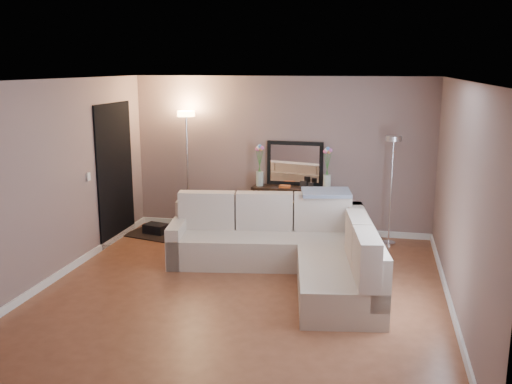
% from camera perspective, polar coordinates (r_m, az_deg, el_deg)
% --- Properties ---
extents(floor, '(5.00, 5.50, 0.01)m').
position_cam_1_polar(floor, '(7.25, -1.36, -9.92)').
color(floor, brown).
rests_on(floor, ground).
extents(ceiling, '(5.00, 5.50, 0.01)m').
position_cam_1_polar(ceiling, '(6.70, -1.48, 11.18)').
color(ceiling, white).
rests_on(ceiling, ground).
extents(wall_back, '(5.00, 0.02, 2.60)m').
position_cam_1_polar(wall_back, '(9.52, 2.50, 3.68)').
color(wall_back, gray).
rests_on(wall_back, ground).
extents(wall_front, '(5.00, 0.02, 2.60)m').
position_cam_1_polar(wall_front, '(4.33, -10.12, -7.43)').
color(wall_front, gray).
rests_on(wall_front, ground).
extents(wall_left, '(0.02, 5.50, 2.60)m').
position_cam_1_polar(wall_left, '(7.83, -19.58, 1.03)').
color(wall_left, gray).
rests_on(wall_left, ground).
extents(wall_right, '(0.02, 5.50, 2.60)m').
position_cam_1_polar(wall_right, '(6.74, 19.82, -0.76)').
color(wall_right, gray).
rests_on(wall_right, ground).
extents(baseboard_back, '(5.00, 0.03, 0.10)m').
position_cam_1_polar(baseboard_back, '(9.76, 2.41, -3.61)').
color(baseboard_back, white).
rests_on(baseboard_back, ground).
extents(baseboard_left, '(0.03, 5.50, 0.10)m').
position_cam_1_polar(baseboard_left, '(8.14, -18.78, -7.63)').
color(baseboard_left, white).
rests_on(baseboard_left, ground).
extents(baseboard_right, '(0.03, 5.50, 0.10)m').
position_cam_1_polar(baseboard_right, '(7.11, 18.86, -10.61)').
color(baseboard_right, white).
rests_on(baseboard_right, ground).
extents(doorway, '(0.02, 1.20, 2.20)m').
position_cam_1_polar(doorway, '(9.31, -13.89, 1.87)').
color(doorway, black).
rests_on(doorway, ground).
extents(switch_plate, '(0.02, 0.08, 0.12)m').
position_cam_1_polar(switch_plate, '(8.55, -16.40, 1.49)').
color(switch_plate, white).
rests_on(switch_plate, ground).
extents(sectional_sofa, '(3.13, 2.75, 0.97)m').
position_cam_1_polar(sectional_sofa, '(7.76, 3.68, -5.54)').
color(sectional_sofa, beige).
rests_on(sectional_sofa, floor).
extents(throw_blanket, '(0.76, 0.54, 0.09)m').
position_cam_1_polar(throw_blanket, '(8.28, 7.01, -0.05)').
color(throw_blanket, gray).
rests_on(throw_blanket, sectional_sofa).
extents(console_table, '(1.33, 0.41, 0.81)m').
position_cam_1_polar(console_table, '(9.44, 3.16, -1.62)').
color(console_table, black).
rests_on(console_table, floor).
extents(leaning_mirror, '(0.94, 0.08, 0.73)m').
position_cam_1_polar(leaning_mirror, '(9.44, 3.91, 2.87)').
color(leaning_mirror, black).
rests_on(leaning_mirror, console_table).
extents(table_decor, '(0.56, 0.13, 0.13)m').
position_cam_1_polar(table_decor, '(9.30, 3.62, 0.59)').
color(table_decor, orange).
rests_on(table_decor, console_table).
extents(flower_vase_left, '(0.15, 0.13, 0.70)m').
position_cam_1_polar(flower_vase_left, '(9.41, 0.37, 2.37)').
color(flower_vase_left, silver).
rests_on(flower_vase_left, console_table).
extents(flower_vase_right, '(0.15, 0.13, 0.70)m').
position_cam_1_polar(flower_vase_right, '(9.20, 7.13, 2.04)').
color(flower_vase_right, silver).
rests_on(flower_vase_right, console_table).
extents(floor_lamp_lit, '(0.35, 0.35, 2.03)m').
position_cam_1_polar(floor_lamp_lit, '(9.67, -6.93, 4.53)').
color(floor_lamp_lit, silver).
rests_on(floor_lamp_lit, floor).
extents(floor_lamp_unlit, '(0.25, 0.25, 1.72)m').
position_cam_1_polar(floor_lamp_unlit, '(9.03, 13.46, 2.29)').
color(floor_lamp_unlit, silver).
rests_on(floor_lamp_unlit, floor).
extents(charcoal_rug, '(1.52, 1.28, 0.02)m').
position_cam_1_polar(charcoal_rug, '(9.71, -8.49, -4.08)').
color(charcoal_rug, black).
rests_on(charcoal_rug, floor).
extents(black_bag, '(0.43, 0.35, 0.24)m').
position_cam_1_polar(black_bag, '(9.73, -9.96, -3.87)').
color(black_bag, black).
rests_on(black_bag, charcoal_rug).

